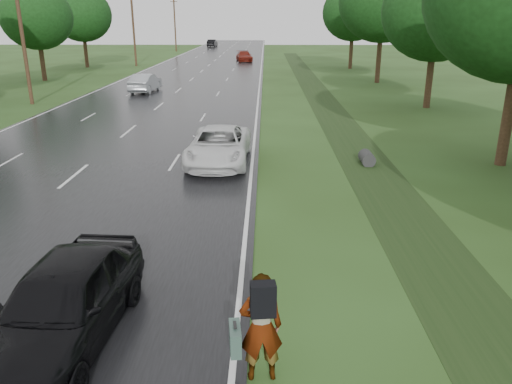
{
  "coord_description": "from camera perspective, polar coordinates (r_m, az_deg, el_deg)",
  "views": [
    {
      "loc": [
        7.28,
        -10.01,
        5.7
      ],
      "look_at": [
        7.05,
        2.64,
        1.3
      ],
      "focal_mm": 35.0,
      "sensor_mm": 36.0,
      "label": 1
    }
  ],
  "objects": [
    {
      "name": "dark_sedan",
      "position": [
        9.92,
        -21.13,
        -11.64
      ],
      "size": [
        2.18,
        4.78,
        1.59
      ],
      "primitive_type": "imported",
      "rotation": [
        0.0,
        0.0,
        -0.07
      ],
      "color": "black",
      "rests_on": "road"
    },
    {
      "name": "far_car_red",
      "position": [
        72.07,
        -1.36,
        15.24
      ],
      "size": [
        2.68,
        5.06,
        1.4
      ],
      "primitive_type": "imported",
      "rotation": [
        0.0,
        0.0,
        0.16
      ],
      "color": "maroon",
      "rests_on": "road"
    },
    {
      "name": "far_car_dark",
      "position": [
        110.14,
        -5.02,
        16.58
      ],
      "size": [
        1.9,
        4.75,
        1.54
      ],
      "primitive_type": "imported",
      "rotation": [
        0.0,
        0.0,
        3.08
      ],
      "color": "black",
      "rests_on": "road"
    },
    {
      "name": "tree_east_c",
      "position": [
        35.72,
        19.97,
        18.82
      ],
      "size": [
        7.0,
        7.0,
        9.29
      ],
      "color": "#372316",
      "rests_on": "ground"
    },
    {
      "name": "tree_west_f",
      "position": [
        66.77,
        -19.29,
        18.57
      ],
      "size": [
        7.0,
        7.0,
        9.29
      ],
      "color": "#372316",
      "rests_on": "ground"
    },
    {
      "name": "white_pickup",
      "position": [
        20.62,
        -4.28,
        5.29
      ],
      "size": [
        2.53,
        5.28,
        1.45
      ],
      "primitive_type": "imported",
      "rotation": [
        0.0,
        0.0,
        -0.02
      ],
      "color": "silver",
      "rests_on": "road"
    },
    {
      "name": "tree_east_d",
      "position": [
        49.17,
        14.33,
        20.34
      ],
      "size": [
        8.0,
        8.0,
        10.76
      ],
      "color": "#372316",
      "rests_on": "ground"
    },
    {
      "name": "drainage_ditch",
      "position": [
        29.57,
        9.34,
        7.9
      ],
      "size": [
        2.2,
        120.0,
        0.56
      ],
      "color": "black",
      "rests_on": "ground"
    },
    {
      "name": "edge_stripe_west",
      "position": [
        57.05,
        -13.53,
        12.99
      ],
      "size": [
        0.12,
        180.0,
        0.01
      ],
      "primitive_type": "cube",
      "color": "silver",
      "rests_on": "road"
    },
    {
      "name": "utility_pole_mid",
      "position": [
        38.7,
        -25.28,
        16.72
      ],
      "size": [
        1.6,
        0.26,
        10.0
      ],
      "color": "#372316",
      "rests_on": "ground"
    },
    {
      "name": "center_line",
      "position": [
        55.77,
        -6.62,
        13.25
      ],
      "size": [
        0.12,
        180.0,
        0.01
      ],
      "primitive_type": "cube",
      "color": "silver",
      "rests_on": "road"
    },
    {
      "name": "road",
      "position": [
        55.78,
        -6.62,
        13.23
      ],
      "size": [
        14.0,
        180.0,
        0.04
      ],
      "primitive_type": "cube",
      "color": "black",
      "rests_on": "ground"
    },
    {
      "name": "silver_sedan",
      "position": [
        42.44,
        -12.55,
        12.09
      ],
      "size": [
        1.88,
        4.55,
        1.47
      ],
      "primitive_type": "imported",
      "rotation": [
        0.0,
        0.0,
        3.07
      ],
      "color": "#979B9F",
      "rests_on": "road"
    },
    {
      "name": "utility_pole_far",
      "position": [
        67.07,
        -13.87,
        18.24
      ],
      "size": [
        1.6,
        0.26,
        10.0
      ],
      "color": "#372316",
      "rests_on": "ground"
    },
    {
      "name": "tree_west_d",
      "position": [
        53.51,
        -23.81,
        17.8
      ],
      "size": [
        6.6,
        6.6,
        8.8
      ],
      "color": "#372316",
      "rests_on": "ground"
    },
    {
      "name": "tree_east_f",
      "position": [
        62.85,
        11.06,
        19.48
      ],
      "size": [
        7.2,
        7.2,
        9.62
      ],
      "color": "#372316",
      "rests_on": "ground"
    },
    {
      "name": "edge_stripe_east",
      "position": [
        55.3,
        0.52,
        13.33
      ],
      "size": [
        0.12,
        180.0,
        0.01
      ],
      "primitive_type": "cube",
      "color": "silver",
      "rests_on": "road"
    },
    {
      "name": "utility_pole_distant",
      "position": [
        96.43,
        -9.27,
        18.67
      ],
      "size": [
        1.6,
        0.26,
        10.0
      ],
      "color": "#372316",
      "rests_on": "ground"
    },
    {
      "name": "pedestrian",
      "position": [
        8.34,
        0.41,
        -15.08
      ],
      "size": [
        0.93,
        0.76,
        1.95
      ],
      "rotation": [
        0.0,
        0.0,
        3.26
      ],
      "color": "#A5998C",
      "rests_on": "ground"
    }
  ]
}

